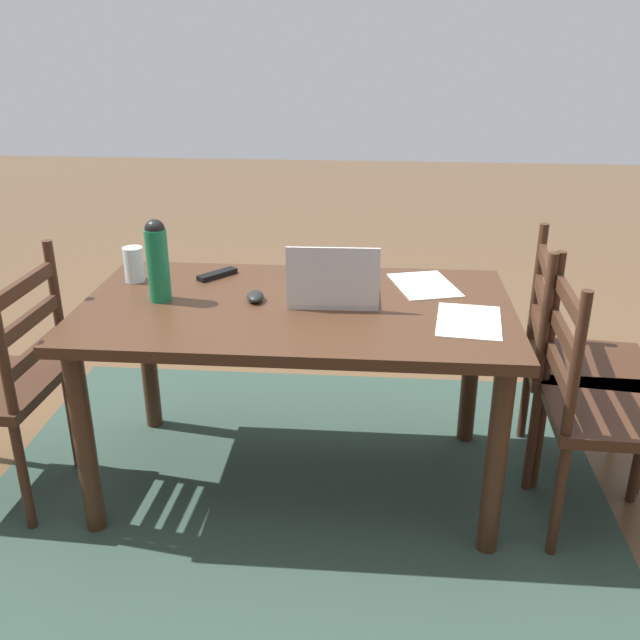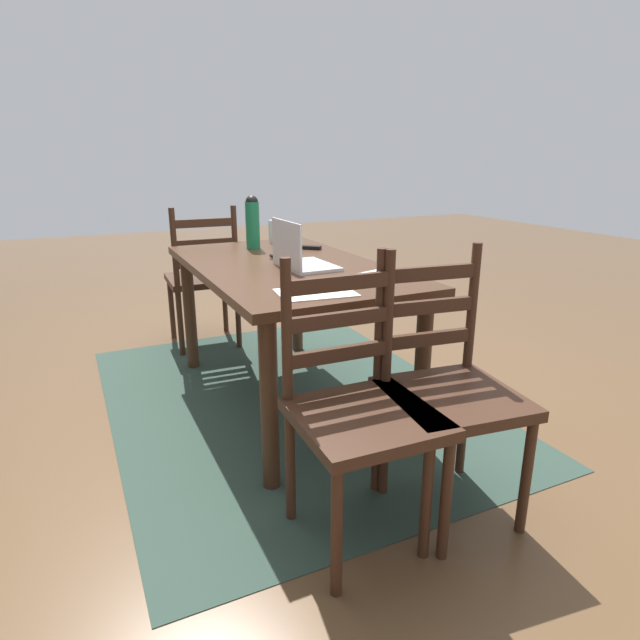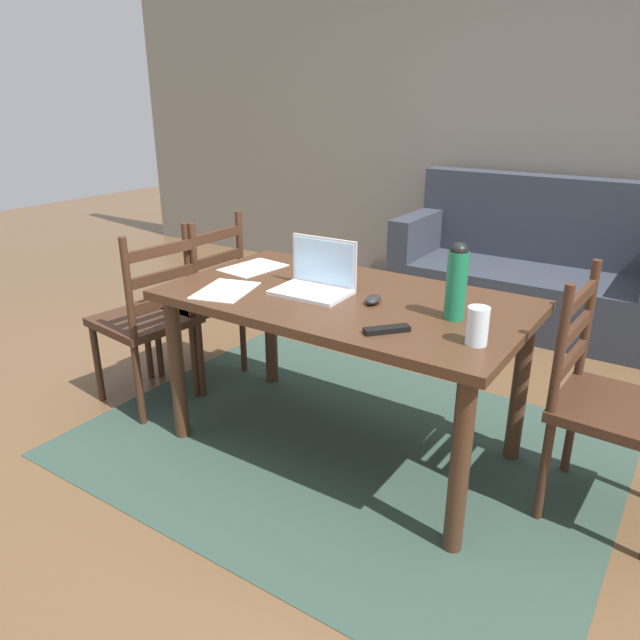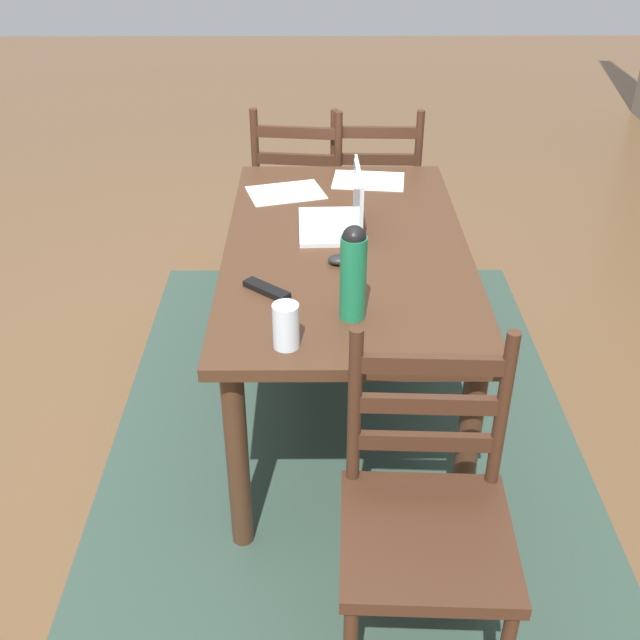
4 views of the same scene
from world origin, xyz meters
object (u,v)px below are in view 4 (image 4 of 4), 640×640
dining_table (346,268)px  tv_remote (267,289)px  chair_left_near (302,199)px  chair_left_far (373,199)px  computer_mouse (342,259)px  drinking_glass (286,326)px  water_bottle (354,271)px  chair_right_far (426,523)px  laptop (342,214)px

dining_table → tv_remote: 0.45m
chair_left_near → chair_left_far: same height
computer_mouse → tv_remote: 0.31m
drinking_glass → water_bottle: bearing=129.1°
chair_left_far → computer_mouse: (1.20, -0.19, 0.29)m
chair_right_far → water_bottle: (-0.57, -0.17, 0.43)m
computer_mouse → tv_remote: (0.19, -0.25, -0.01)m
computer_mouse → tv_remote: bearing=-60.5°
chair_left_far → tv_remote: bearing=-17.3°
drinking_glass → tv_remote: drinking_glass is taller
water_bottle → drinking_glass: water_bottle is taller
water_bottle → drinking_glass: (0.16, -0.19, -0.09)m
tv_remote → chair_left_near: bearing=36.8°
water_bottle → tv_remote: 0.34m
chair_left_near → chair_left_far: 0.35m
chair_left_near → tv_remote: bearing=-3.6°
dining_table → laptop: bearing=-174.0°
dining_table → chair_left_near: (-1.06, -0.18, -0.18)m
chair_left_near → water_bottle: (1.54, 0.18, 0.43)m
chair_left_near → computer_mouse: size_ratio=9.50×
chair_left_far → water_bottle: water_bottle is taller
chair_left_far → tv_remote: chair_left_far is taller
laptop → dining_table: bearing=6.0°
dining_table → laptop: size_ratio=4.70×
laptop → tv_remote: (0.47, -0.25, -0.05)m
laptop → tv_remote: size_ratio=1.92×
computer_mouse → laptop: bearing=170.3°
drinking_glass → tv_remote: bearing=-166.7°
laptop → computer_mouse: laptop is taller
laptop → water_bottle: (0.62, 0.02, 0.10)m
chair_right_far → drinking_glass: size_ratio=7.07×
chair_right_far → tv_remote: chair_right_far is taller
tv_remote → computer_mouse: bearing=-11.5°
chair_right_far → water_bottle: 0.73m
dining_table → water_bottle: bearing=0.2°
chair_left_near → chair_right_far: size_ratio=1.00×
computer_mouse → tv_remote: computer_mouse is taller
dining_table → chair_left_far: (-1.05, 0.17, -0.18)m
dining_table → computer_mouse: bearing=-7.4°
chair_left_far → drinking_glass: size_ratio=7.07×
laptop → water_bottle: size_ratio=1.10×
dining_table → drinking_glass: drinking_glass is taller
water_bottle → chair_left_far: bearing=173.7°
tv_remote → water_bottle: bearing=-78.6°
dining_table → chair_left_far: 1.08m
chair_right_far → computer_mouse: size_ratio=9.50×
water_bottle → tv_remote: water_bottle is taller
chair_right_far → tv_remote: 0.89m
chair_right_far → chair_left_far: bearing=-179.9°
computer_mouse → chair_left_far: bearing=162.5°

